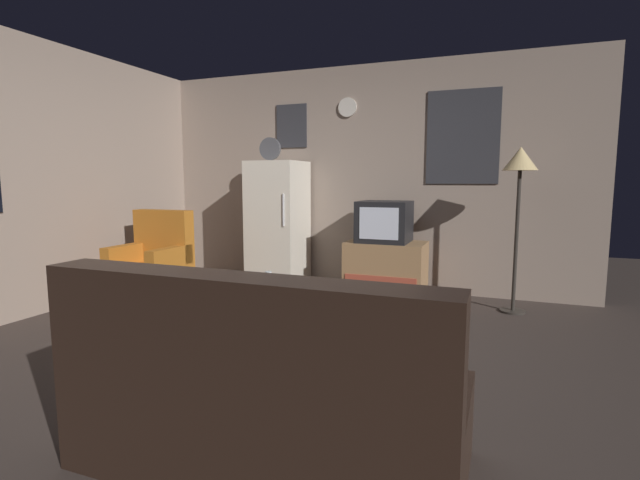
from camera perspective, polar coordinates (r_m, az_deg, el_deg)
The scene contains 13 objects.
ground_plane at distance 3.60m, azimuth -6.71°, elevation -13.59°, with size 12.00×12.00×0.00m, color #3D332D.
wall_with_art at distance 5.64m, azimuth 5.00°, elevation 7.49°, with size 5.20×0.12×2.60m.
wall_left_with_window at distance 5.09m, azimuth -33.44°, elevation 6.35°, with size 0.12×5.20×2.60m.
fridge at distance 5.62m, azimuth -5.13°, elevation 1.88°, with size 0.60×0.62×1.77m.
tv_stand at distance 5.17m, azimuth 7.99°, elevation -3.63°, with size 0.84×0.53×0.62m.
crt_tv at distance 5.11m, azimuth 7.82°, elevation 2.23°, with size 0.54×0.51×0.44m.
standing_lamp at distance 4.85m, azimuth 23.08°, elevation 7.63°, with size 0.32×0.32×1.59m.
coffee_table at distance 3.80m, azimuth -6.87°, elevation -9.10°, with size 0.72×0.72×0.42m.
wine_glass at distance 3.72m, azimuth -6.27°, elevation -4.94°, with size 0.05×0.05×0.15m, color silver.
mug_ceramic_white at distance 3.83m, azimuth -9.60°, elevation -5.08°, with size 0.08×0.08×0.09m, color silver.
armchair at distance 5.27m, azimuth -19.69°, elevation -3.44°, with size 0.68×0.68×0.96m.
couch at distance 2.18m, azimuth -6.84°, elevation -18.99°, with size 1.70×0.80×0.92m.
book_stack at distance 4.96m, azimuth 14.29°, elevation -7.43°, with size 0.22×0.16×0.08m.
Camera 1 is at (1.59, -2.96, 1.28)m, focal length 26.38 mm.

